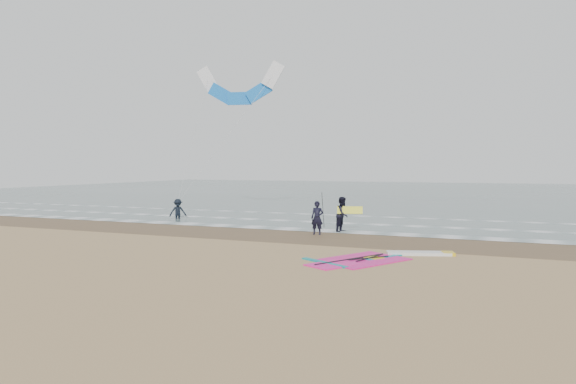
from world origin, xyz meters
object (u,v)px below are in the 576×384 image
at_px(person_wading, 178,206).
at_px(surf_kite, 239,88).
at_px(windsurf_rig, 379,258).
at_px(person_standing, 317,218).
at_px(person_walking, 343,214).

xyz_separation_m(person_wading, surf_kite, (2.47, 3.86, 7.91)).
relative_size(windsurf_rig, person_standing, 3.11).
distance_m(person_standing, surf_kite, 13.62).
height_order(person_standing, surf_kite, surf_kite).
xyz_separation_m(person_standing, person_wading, (-10.64, 3.64, -0.01)).
bearing_deg(person_wading, windsurf_rig, -71.43).
relative_size(windsurf_rig, person_walking, 2.86).
bearing_deg(person_walking, person_wading, 92.70).
xyz_separation_m(windsurf_rig, person_wading, (-14.88, 9.05, 0.79)).
bearing_deg(person_walking, surf_kite, 69.67).
xyz_separation_m(windsurf_rig, person_walking, (-3.35, 6.91, 0.88)).
bearing_deg(windsurf_rig, person_wading, 148.70).
relative_size(person_wading, surf_kite, 0.18).
bearing_deg(person_walking, person_standing, 162.58).
bearing_deg(surf_kite, person_walking, -33.53).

